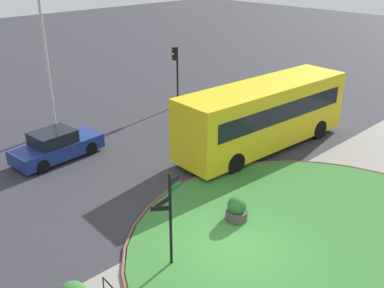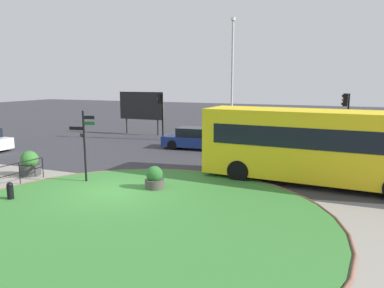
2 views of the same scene
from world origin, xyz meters
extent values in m
plane|color=#333338|center=(0.00, 0.00, 0.00)|extent=(120.00, 120.00, 0.00)
cube|color=gray|center=(0.00, -1.96, 0.01)|extent=(32.00, 8.07, 0.02)
cylinder|color=#387A33|center=(2.15, -2.24, 0.05)|extent=(13.41, 13.41, 0.10)
torus|color=brown|center=(2.15, -2.24, 0.06)|extent=(13.72, 13.72, 0.11)
cylinder|color=black|center=(-2.07, 0.86, 1.59)|extent=(0.09, 0.09, 3.18)
sphere|color=black|center=(-2.07, 0.86, 3.23)|extent=(0.10, 0.10, 0.10)
cube|color=black|center=(-1.80, 0.94, 2.98)|extent=(0.45, 0.16, 0.15)
cube|color=#195128|center=(-1.78, 0.92, 2.72)|extent=(0.49, 0.14, 0.15)
cube|color=black|center=(-2.43, 0.79, 2.48)|extent=(0.64, 0.15, 0.15)
cube|color=black|center=(-2.33, 1.05, 2.13)|extent=(0.47, 0.36, 0.15)
cylinder|color=black|center=(-3.12, -2.29, 0.30)|extent=(0.25, 0.25, 0.60)
sphere|color=black|center=(-3.12, -2.29, 0.65)|extent=(0.23, 0.23, 0.23)
cylinder|color=black|center=(-4.57, 0.86, 0.49)|extent=(0.04, 0.04, 0.98)
cylinder|color=black|center=(-4.68, -0.40, 0.49)|extent=(0.04, 0.04, 0.98)
cube|color=yellow|center=(7.42, 4.67, 1.78)|extent=(9.99, 3.09, 3.01)
cube|color=black|center=(7.49, 5.94, 2.20)|extent=(8.67, 0.52, 0.88)
cube|color=black|center=(7.35, 3.40, 2.20)|extent=(8.67, 0.52, 0.88)
cylinder|color=black|center=(4.34, 6.01, 0.50)|extent=(1.02, 0.36, 1.00)
cylinder|color=black|center=(4.20, 3.69, 0.50)|extent=(1.02, 0.36, 1.00)
cube|color=navy|center=(-0.72, 10.60, 0.51)|extent=(4.40, 2.07, 0.68)
cube|color=black|center=(-0.89, 10.58, 1.15)|extent=(2.01, 1.67, 0.59)
cube|color=#EAEACC|center=(1.38, 11.29, 0.55)|extent=(0.04, 0.20, 0.12)
cube|color=#EAEACC|center=(1.46, 10.25, 0.55)|extent=(0.04, 0.20, 0.12)
cylinder|color=black|center=(0.54, 11.49, 0.32)|extent=(0.66, 0.27, 0.64)
cylinder|color=black|center=(0.66, 9.92, 0.32)|extent=(0.66, 0.27, 0.64)
cylinder|color=black|center=(-2.10, 11.27, 0.32)|extent=(0.66, 0.27, 0.64)
cylinder|color=black|center=(-1.98, 9.71, 0.32)|extent=(0.66, 0.27, 0.64)
cylinder|color=black|center=(-12.21, 5.33, 0.32)|extent=(0.64, 0.22, 0.64)
cylinder|color=black|center=(-4.38, 13.05, 1.80)|extent=(0.11, 0.11, 3.60)
cube|color=black|center=(-4.59, 13.05, 3.21)|extent=(0.26, 0.26, 0.78)
sphere|color=black|center=(-4.74, 13.05, 3.45)|extent=(0.16, 0.16, 0.16)
sphere|color=#F2A519|center=(-4.74, 13.05, 3.21)|extent=(0.16, 0.16, 0.16)
sphere|color=black|center=(-4.74, 13.05, 2.97)|extent=(0.16, 0.16, 0.16)
cylinder|color=black|center=(8.75, 12.50, 1.89)|extent=(0.11, 0.11, 3.78)
cube|color=black|center=(8.54, 12.48, 3.39)|extent=(0.28, 0.28, 0.78)
sphere|color=black|center=(8.39, 12.47, 3.64)|extent=(0.16, 0.16, 0.16)
sphere|color=#F2A519|center=(8.39, 12.47, 3.39)|extent=(0.16, 0.16, 0.16)
sphere|color=black|center=(8.39, 12.47, 3.15)|extent=(0.16, 0.16, 0.16)
cylinder|color=#B7B7BC|center=(0.89, 13.86, 4.36)|extent=(0.16, 0.16, 8.73)
cylinder|color=silver|center=(0.89, 13.86, 8.85)|extent=(0.32, 0.32, 0.22)
cylinder|color=black|center=(-9.00, 15.20, 1.23)|extent=(0.12, 0.12, 2.46)
cylinder|color=black|center=(-5.93, 15.20, 1.23)|extent=(0.12, 0.12, 2.46)
cube|color=yellow|center=(-7.47, 15.20, 2.46)|extent=(4.09, 0.13, 2.24)
cube|color=black|center=(-7.47, 15.13, 2.46)|extent=(4.19, 0.04, 2.34)
cylinder|color=#47423D|center=(1.30, 1.07, 0.24)|extent=(0.82, 0.82, 0.47)
sphere|color=#286028|center=(1.30, 1.07, 0.69)|extent=(0.69, 0.69, 0.69)
cylinder|color=#383838|center=(-5.47, 0.94, 0.26)|extent=(0.98, 0.98, 0.53)
sphere|color=#33702D|center=(-5.47, 0.94, 0.80)|extent=(0.84, 0.84, 0.84)
camera|label=1|loc=(-9.61, -7.93, 9.26)|focal=41.97mm
camera|label=2|loc=(8.37, -12.02, 4.55)|focal=34.12mm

